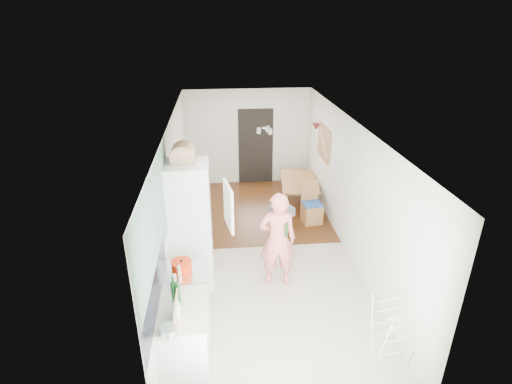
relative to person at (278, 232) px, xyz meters
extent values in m
cube|color=beige|center=(-0.12, 0.94, -0.98)|extent=(3.20, 7.00, 0.01)
cube|color=#583013|center=(-0.12, 2.79, -0.98)|extent=(3.20, 3.30, 0.01)
cube|color=slate|center=(-1.71, -1.06, 0.87)|extent=(0.02, 3.00, 1.30)
cube|color=black|center=(-1.71, -1.61, 0.17)|extent=(0.02, 1.90, 0.50)
cube|color=black|center=(0.08, 4.42, 0.02)|extent=(0.90, 0.04, 2.00)
cube|color=white|center=(-1.42, -1.61, -0.55)|extent=(0.60, 0.90, 0.86)
cube|color=beige|center=(-1.42, -1.61, -0.09)|extent=(0.62, 0.92, 0.06)
cube|color=white|center=(-1.42, -0.86, -0.54)|extent=(0.60, 0.60, 0.88)
cube|color=silver|center=(-1.42, -0.86, -0.08)|extent=(0.60, 0.60, 0.04)
cube|color=white|center=(-1.39, 0.16, 0.09)|extent=(0.66, 0.66, 2.15)
cube|color=white|center=(-0.78, -0.14, 0.57)|extent=(0.14, 0.56, 0.70)
cube|color=white|center=(-1.08, 0.16, 0.57)|extent=(0.02, 0.52, 0.66)
cube|color=tan|center=(1.46, 2.84, 0.57)|extent=(0.03, 0.90, 0.70)
cube|color=#AD8146|center=(1.44, 2.84, 0.57)|extent=(0.00, 0.94, 0.74)
cone|color=maroon|center=(1.42, 3.49, 0.77)|extent=(0.18, 0.18, 0.16)
imported|color=#EE7B71|center=(0.00, 0.00, 0.00)|extent=(0.75, 0.53, 1.96)
imported|color=#AD8146|center=(1.03, 3.14, -0.76)|extent=(0.87, 1.37, 0.45)
cube|color=slate|center=(0.35, 1.72, -0.50)|extent=(0.54, 0.54, 0.19)
cylinder|color=red|center=(-1.47, -0.86, 0.02)|extent=(0.33, 0.33, 0.17)
cylinder|color=silver|center=(-1.53, -2.04, -0.01)|extent=(0.21, 0.21, 0.10)
cylinder|color=#143F19|center=(0.11, -0.12, 0.10)|extent=(0.05, 0.05, 0.24)
cylinder|color=#143F19|center=(-1.51, -1.50, 0.09)|extent=(0.08, 0.08, 0.30)
cylinder|color=#143F19|center=(-1.46, -1.55, 0.08)|extent=(0.08, 0.08, 0.28)
cylinder|color=beige|center=(-1.46, -1.79, 0.05)|extent=(0.11, 0.11, 0.22)
cylinder|color=tan|center=(-1.52, -1.31, 0.05)|extent=(0.06, 0.06, 0.22)
cylinder|color=tan|center=(-1.48, -1.08, 0.04)|extent=(0.07, 0.07, 0.20)
camera|label=1|loc=(-0.90, -5.54, 3.22)|focal=28.00mm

